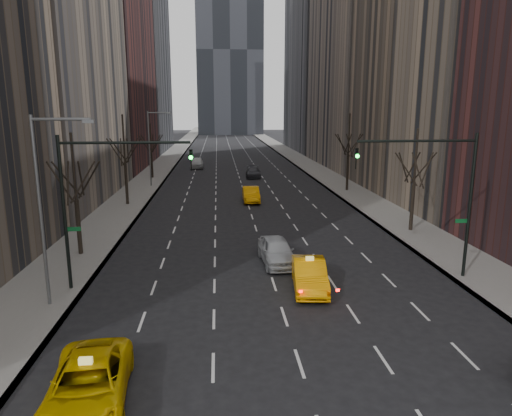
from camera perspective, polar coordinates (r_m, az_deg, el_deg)
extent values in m
cube|color=slate|center=(82.44, -11.28, 5.56)|extent=(4.50, 320.00, 0.15)
cube|color=slate|center=(83.31, 5.79, 5.80)|extent=(4.50, 320.00, 0.15)
cube|color=brown|center=(80.57, -19.31, 20.64)|extent=(14.00, 28.00, 44.00)
cube|color=slate|center=(110.90, -15.54, 22.58)|extent=(14.00, 30.00, 60.00)
cube|color=tan|center=(80.76, 14.09, 23.09)|extent=(14.00, 28.00, 50.00)
cube|color=slate|center=(110.89, 8.69, 22.34)|extent=(14.00, 30.00, 58.00)
cylinder|color=black|center=(31.64, -21.29, -2.22)|extent=(0.28, 0.28, 3.57)
cylinder|color=black|center=(30.95, -21.85, 4.81)|extent=(0.16, 0.16, 4.25)
cylinder|color=black|center=(31.83, -21.03, 3.43)|extent=(0.42, 1.80, 2.52)
cylinder|color=black|center=(31.12, -20.14, 3.31)|extent=(1.74, 0.72, 2.52)
cylinder|color=black|center=(30.35, -20.82, 3.05)|extent=(1.46, 1.25, 2.52)
cylinder|color=black|center=(30.31, -22.44, 2.91)|extent=(0.42, 1.80, 2.52)
cylinder|color=black|center=(31.04, -23.30, 3.04)|extent=(1.74, 0.72, 2.52)
cylinder|color=black|center=(31.79, -22.57, 3.30)|extent=(1.46, 1.25, 2.52)
cylinder|color=black|center=(46.84, -15.89, 2.91)|extent=(0.28, 0.28, 3.99)
cylinder|color=black|center=(46.37, -16.21, 8.24)|extent=(0.16, 0.16, 4.75)
cylinder|color=black|center=(47.25, -15.75, 6.94)|extent=(0.42, 1.80, 2.52)
cylinder|color=black|center=(46.59, -15.07, 6.91)|extent=(1.74, 0.72, 2.52)
cylinder|color=black|center=(45.78, -15.44, 6.80)|extent=(1.46, 1.25, 2.52)
cylinder|color=black|center=(45.65, -16.51, 6.72)|extent=(0.42, 1.80, 2.52)
cylinder|color=black|center=(46.33, -17.18, 6.76)|extent=(1.74, 0.72, 2.52)
cylinder|color=black|center=(47.12, -16.79, 6.87)|extent=(1.46, 1.25, 2.52)
cylinder|color=black|center=(64.47, -12.87, 5.24)|extent=(0.28, 0.28, 3.36)
cylinder|color=black|center=(64.14, -13.03, 8.50)|extent=(0.16, 0.16, 4.00)
cylinder|color=black|center=(65.01, -12.76, 7.88)|extent=(0.42, 1.80, 2.52)
cylinder|color=black|center=(64.37, -12.24, 7.86)|extent=(1.74, 0.72, 2.52)
cylinder|color=black|center=(63.56, -12.48, 7.80)|extent=(1.46, 1.25, 2.52)
cylinder|color=black|center=(63.38, -13.24, 7.75)|extent=(0.42, 1.80, 2.52)
cylinder|color=black|center=(64.02, -13.76, 7.77)|extent=(1.74, 0.72, 2.52)
cylinder|color=black|center=(64.83, -13.51, 7.83)|extent=(1.46, 1.25, 2.52)
cylinder|color=black|center=(37.32, 18.93, 0.08)|extent=(0.28, 0.28, 3.57)
cylinder|color=black|center=(36.74, 19.35, 6.05)|extent=(0.16, 0.16, 4.25)
cylinder|color=black|center=(37.66, 18.94, 4.84)|extent=(0.42, 1.80, 2.52)
cylinder|color=black|center=(37.44, 20.21, 4.71)|extent=(1.74, 0.72, 2.52)
cylinder|color=black|center=(36.61, 20.54, 4.53)|extent=(1.46, 1.25, 2.52)
cylinder|color=black|center=(36.01, 19.57, 4.48)|extent=(0.42, 1.80, 2.52)
cylinder|color=black|center=(36.25, 18.27, 4.62)|extent=(1.74, 0.72, 2.52)
cylinder|color=black|center=(37.08, 17.98, 4.80)|extent=(1.46, 1.25, 2.52)
cylinder|color=black|center=(53.99, 11.36, 4.33)|extent=(0.28, 0.28, 3.99)
cylinder|color=black|center=(53.58, 11.56, 8.96)|extent=(0.16, 0.16, 4.75)
cylinder|color=black|center=(54.51, 11.41, 7.81)|extent=(0.42, 1.80, 2.52)
cylinder|color=black|center=(54.17, 12.25, 7.75)|extent=(1.74, 0.72, 2.52)
cylinder|color=black|center=(53.31, 12.36, 7.67)|extent=(1.46, 1.25, 2.52)
cylinder|color=black|center=(52.80, 11.61, 7.66)|extent=(0.42, 1.80, 2.52)
cylinder|color=black|center=(53.15, 10.75, 7.73)|extent=(1.74, 0.72, 2.52)
cylinder|color=black|center=(54.01, 10.67, 7.80)|extent=(1.46, 1.25, 2.52)
cylinder|color=black|center=(25.22, -22.83, -0.71)|extent=(0.18, 0.18, 8.00)
cylinder|color=black|center=(23.89, -16.06, 7.85)|extent=(6.50, 0.14, 0.14)
imported|color=black|center=(23.56, -8.11, 5.95)|extent=(0.18, 0.22, 1.10)
sphere|color=#0CFF33|center=(23.36, -8.15, 6.27)|extent=(0.20, 0.20, 0.20)
cube|color=#0C5926|center=(25.28, -21.82, -2.46)|extent=(0.70, 0.04, 0.22)
cylinder|color=black|center=(27.62, 25.16, 0.15)|extent=(0.18, 0.18, 8.00)
cylinder|color=black|center=(25.67, 19.53, 7.91)|extent=(6.50, 0.14, 0.14)
imported|color=black|center=(24.60, 12.42, 6.05)|extent=(0.18, 0.22, 1.10)
sphere|color=#0CFF33|center=(24.42, 12.56, 6.36)|extent=(0.20, 0.20, 0.20)
cube|color=#0C5926|center=(27.58, 24.29, -1.49)|extent=(0.70, 0.04, 0.22)
cylinder|color=slate|center=(23.41, -25.34, -0.62)|extent=(0.16, 0.16, 9.00)
cylinder|color=slate|center=(22.49, -23.20, 10.17)|extent=(2.60, 0.14, 0.14)
cube|color=slate|center=(22.15, -20.19, 10.13)|extent=(0.50, 0.22, 0.15)
cylinder|color=slate|center=(57.18, -13.17, 7.21)|extent=(0.16, 0.16, 9.00)
cylinder|color=slate|center=(56.81, -12.06, 11.57)|extent=(2.60, 0.14, 0.14)
cube|color=slate|center=(56.67, -10.83, 11.52)|extent=(0.50, 0.22, 0.15)
imported|color=#D8AD04|center=(16.56, -20.24, -20.06)|extent=(2.99, 5.57, 1.49)
imported|color=#FFA205|center=(24.62, 6.68, -8.26)|extent=(2.16, 4.95, 1.58)
imported|color=#AAAEB2|center=(28.35, 2.62, -5.36)|extent=(2.26, 4.89, 1.62)
imported|color=#FFA005|center=(47.08, -0.63, 1.73)|extent=(1.63, 4.66, 1.54)
imported|color=#2C2C31|center=(64.12, -0.36, 4.52)|extent=(2.25, 5.07, 1.45)
imported|color=silver|center=(74.84, -7.39, 5.64)|extent=(2.07, 5.04, 1.71)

